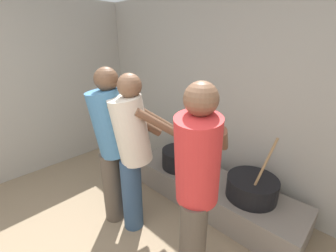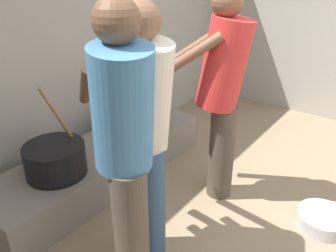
{
  "view_description": "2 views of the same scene",
  "coord_description": "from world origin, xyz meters",
  "views": [
    {
      "loc": [
        1.05,
        0.2,
        1.84
      ],
      "look_at": [
        -0.45,
        1.76,
        1.02
      ],
      "focal_mm": 24.26,
      "sensor_mm": 36.0,
      "label": 1
    },
    {
      "loc": [
        -1.8,
        0.2,
        1.74
      ],
      "look_at": [
        -0.23,
        1.38,
        0.78
      ],
      "focal_mm": 36.23,
      "sensor_mm": 36.0,
      "label": 2
    }
  ],
  "objects": [
    {
      "name": "block_enclosure_rear",
      "position": [
        0.0,
        2.68,
        1.2
      ],
      "size": [
        5.22,
        0.2,
        2.4
      ],
      "primitive_type": "cube",
      "color": "#9E998E",
      "rests_on": "ground_plane"
    },
    {
      "name": "cooking_pot_main",
      "position": [
        -0.6,
        2.13,
        0.44
      ],
      "size": [
        0.44,
        0.44,
        0.69
      ],
      "color": "black",
      "rests_on": "hearth_ledge"
    },
    {
      "name": "hearth_ledge",
      "position": [
        -0.14,
        2.16,
        0.16
      ],
      "size": [
        2.06,
        0.6,
        0.32
      ],
      "primitive_type": "cube",
      "color": "slate",
      "rests_on": "ground_plane"
    },
    {
      "name": "cook_in_red_shirt",
      "position": [
        0.28,
        1.28,
        0.93
      ],
      "size": [
        0.58,
        0.74,
        1.62
      ],
      "color": "#4C4238",
      "rests_on": "ground_plane"
    },
    {
      "name": "cook_in_cream_shirt",
      "position": [
        -0.5,
        1.34,
        0.91
      ],
      "size": [
        0.56,
        0.73,
        1.59
      ],
      "color": "navy",
      "rests_on": "ground_plane"
    },
    {
      "name": "cook_in_blue_shirt",
      "position": [
        -0.74,
        1.27,
        0.93
      ],
      "size": [
        0.64,
        0.73,
        1.62
      ],
      "color": "#4C4238",
      "rests_on": "ground_plane"
    },
    {
      "name": "cooking_pot_secondary",
      "position": [
        0.32,
        2.19,
        0.43
      ],
      "size": [
        0.51,
        0.51,
        0.67
      ],
      "color": "black",
      "rests_on": "hearth_ledge"
    }
  ]
}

